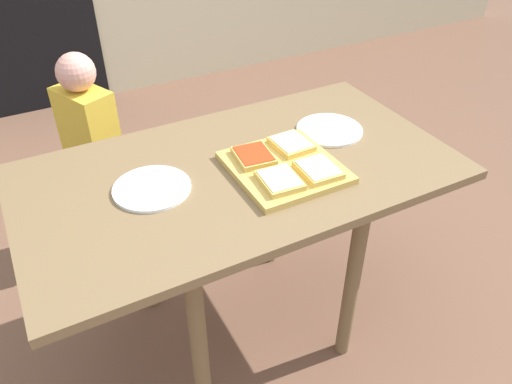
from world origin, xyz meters
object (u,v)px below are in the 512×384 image
at_px(pizza_slice_near_right, 318,170).
at_px(pizza_slice_far_right, 291,144).
at_px(cutting_board, 284,167).
at_px(pizza_slice_far_left, 254,156).
at_px(child_left, 93,148).
at_px(plate_white_right, 329,130).
at_px(plate_white_left, 152,188).
at_px(dining_table, 240,191).
at_px(pizza_slice_near_left, 280,180).

distance_m(pizza_slice_near_right, pizza_slice_far_right, 0.17).
bearing_deg(cutting_board, pizza_slice_far_left, 132.01).
distance_m(cutting_board, child_left, 0.96).
height_order(pizza_slice_near_right, plate_white_right, pizza_slice_near_right).
bearing_deg(child_left, plate_white_left, -86.20).
distance_m(pizza_slice_far_right, pizza_slice_far_left, 0.14).
height_order(pizza_slice_far_right, plate_white_right, pizza_slice_far_right).
relative_size(dining_table, pizza_slice_far_left, 9.48).
relative_size(pizza_slice_far_right, pizza_slice_far_left, 0.95).
height_order(plate_white_right, child_left, child_left).
bearing_deg(pizza_slice_far_right, child_left, 125.30).
distance_m(pizza_slice_near_left, pizza_slice_far_left, 0.15).
height_order(pizza_slice_far_left, plate_white_left, pizza_slice_far_left).
xyz_separation_m(pizza_slice_far_left, plate_white_right, (0.33, 0.06, -0.03)).
xyz_separation_m(cutting_board, pizza_slice_far_left, (-0.07, 0.08, 0.02)).
xyz_separation_m(dining_table, plate_white_right, (0.39, 0.06, 0.10)).
bearing_deg(dining_table, pizza_slice_far_right, 1.98).
bearing_deg(pizza_slice_near_right, plate_white_right, 48.40).
bearing_deg(child_left, pizza_slice_far_left, -62.98).
xyz_separation_m(pizza_slice_near_right, plate_white_left, (-0.47, 0.18, -0.03)).
distance_m(pizza_slice_far_left, child_left, 0.88).
height_order(dining_table, pizza_slice_far_left, pizza_slice_far_left).
distance_m(dining_table, pizza_slice_far_left, 0.13).
bearing_deg(child_left, plate_white_right, -43.67).
height_order(plate_white_left, plate_white_right, same).
height_order(dining_table, cutting_board, cutting_board).
bearing_deg(pizza_slice_far_right, pizza_slice_near_right, -91.97).
bearing_deg(pizza_slice_near_left, plate_white_right, 33.28).
relative_size(dining_table, plate_white_right, 5.89).
bearing_deg(child_left, pizza_slice_near_left, -66.82).
distance_m(dining_table, pizza_slice_far_right, 0.23).
relative_size(pizza_slice_far_right, child_left, 0.15).
distance_m(plate_white_left, child_left, 0.76).
height_order(pizza_slice_far_right, plate_white_left, pizza_slice_far_right).
bearing_deg(plate_white_left, cutting_board, -13.51).
relative_size(pizza_slice_near_left, pizza_slice_far_left, 0.98).
xyz_separation_m(pizza_slice_near_left, child_left, (-0.38, 0.90, -0.26)).
height_order(pizza_slice_near_left, child_left, child_left).
xyz_separation_m(dining_table, cutting_board, (0.12, -0.08, 0.10)).
height_order(cutting_board, plate_white_left, cutting_board).
xyz_separation_m(pizza_slice_near_left, pizza_slice_far_left, (-0.01, 0.15, 0.00)).
xyz_separation_m(plate_white_left, plate_white_right, (0.67, 0.04, 0.00)).
relative_size(pizza_slice_far_left, plate_white_right, 0.62).
xyz_separation_m(cutting_board, plate_white_left, (-0.40, 0.10, -0.01)).
bearing_deg(pizza_slice_near_left, plate_white_left, 152.59).
distance_m(pizza_slice_far_left, plate_white_left, 0.33).
height_order(dining_table, plate_white_right, plate_white_right).
distance_m(pizza_slice_far_right, plate_white_right, 0.20).
xyz_separation_m(dining_table, pizza_slice_far_left, (0.05, 0.00, 0.12)).
xyz_separation_m(pizza_slice_near_left, plate_white_right, (0.33, 0.22, -0.03)).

